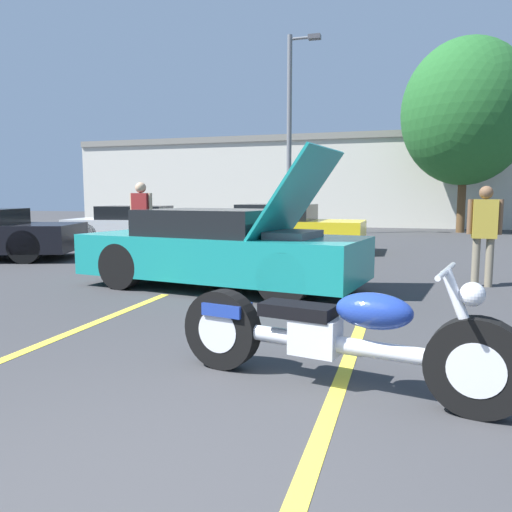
% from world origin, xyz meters
% --- Properties ---
extents(parking_stripe_foreground, '(0.12, 4.93, 0.01)m').
position_xyz_m(parking_stripe_foreground, '(-2.21, 2.30, 0.00)').
color(parking_stripe_foreground, yellow).
rests_on(parking_stripe_foreground, ground).
extents(parking_stripe_middle, '(0.12, 4.93, 0.01)m').
position_xyz_m(parking_stripe_middle, '(0.70, 2.30, 0.00)').
color(parking_stripe_middle, yellow).
rests_on(parking_stripe_middle, ground).
extents(far_building, '(32.00, 4.20, 4.40)m').
position_xyz_m(far_building, '(0.00, 24.01, 2.34)').
color(far_building, beige).
rests_on(far_building, ground).
extents(light_pole, '(1.21, 0.28, 7.24)m').
position_xyz_m(light_pole, '(-3.07, 16.65, 4.00)').
color(light_pole, slate).
rests_on(light_pole, ground).
extents(tree_background, '(4.90, 4.90, 7.52)m').
position_xyz_m(tree_background, '(3.18, 19.76, 4.69)').
color(tree_background, brown).
rests_on(tree_background, ground).
extents(motorcycle, '(2.59, 0.87, 0.97)m').
position_xyz_m(motorcycle, '(0.66, 1.88, 0.40)').
color(motorcycle, black).
rests_on(motorcycle, ground).
extents(show_car_hood_open, '(4.62, 2.37, 2.11)m').
position_xyz_m(show_car_hood_open, '(-1.60, 5.51, 0.62)').
color(show_car_hood_open, teal).
rests_on(show_car_hood_open, ground).
extents(parked_car_mid_right_row, '(4.17, 1.83, 1.23)m').
position_xyz_m(parked_car_mid_right_row, '(-2.02, 11.11, 0.59)').
color(parked_car_mid_right_row, yellow).
rests_on(parked_car_mid_right_row, ground).
extents(parked_car_mid_left_row, '(4.82, 2.68, 1.14)m').
position_xyz_m(parked_car_mid_left_row, '(-7.04, 12.46, 0.54)').
color(parked_car_mid_left_row, white).
rests_on(parked_car_mid_left_row, ground).
extents(spectator_near_motorcycle, '(0.52, 0.21, 1.60)m').
position_xyz_m(spectator_near_motorcycle, '(2.32, 6.85, 0.94)').
color(spectator_near_motorcycle, gray).
rests_on(spectator_near_motorcycle, ground).
extents(spectator_by_show_car, '(0.52, 0.23, 1.73)m').
position_xyz_m(spectator_by_show_car, '(-4.26, 7.72, 1.03)').
color(spectator_by_show_car, brown).
rests_on(spectator_by_show_car, ground).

